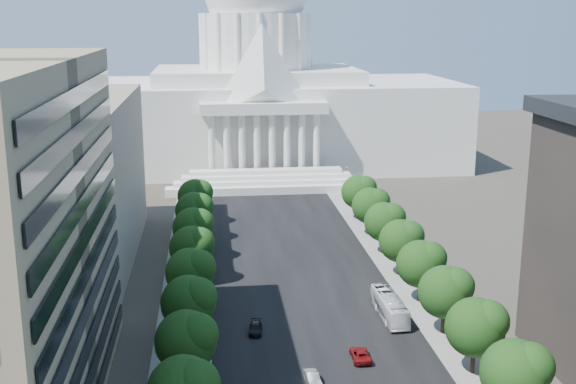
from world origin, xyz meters
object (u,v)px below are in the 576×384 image
object	(u,v)px
car_red	(360,355)
car_dark_b	(256,328)
city_bus	(389,306)
car_silver	(313,379)

from	to	relation	value
car_red	car_dark_b	distance (m)	16.48
car_red	city_bus	world-z (taller)	city_bus
car_red	car_dark_b	world-z (taller)	car_red
car_silver	city_bus	world-z (taller)	city_bus
car_dark_b	city_bus	xyz separation A→B (m)	(20.40, 3.26, 1.09)
car_silver	car_red	xyz separation A→B (m)	(7.21, 5.83, -0.02)
car_red	car_silver	bearing A→B (deg)	40.00
car_red	city_bus	bearing A→B (deg)	-117.66
car_red	city_bus	xyz separation A→B (m)	(7.19, 13.12, 1.03)
car_silver	car_red	world-z (taller)	car_silver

